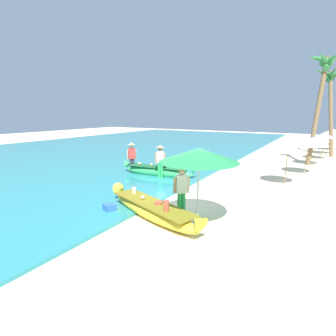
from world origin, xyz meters
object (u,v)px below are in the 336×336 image
(patio_umbrella_large, at_px, (199,155))
(palm_tree_tall_inland, at_px, (325,74))
(person_vendor_hatted, at_px, (160,160))
(boat_green_midground, at_px, (159,171))
(person_vendor_assistant, at_px, (132,156))
(palm_tree_leaning_seaward, at_px, (331,87))
(cooler_box, at_px, (109,208))
(boat_yellow_foreground, at_px, (152,210))
(person_tourist_customer, at_px, (182,189))

(patio_umbrella_large, bearing_deg, palm_tree_tall_inland, 78.05)
(palm_tree_tall_inland, bearing_deg, person_vendor_hatted, -128.92)
(person_vendor_hatted, bearing_deg, palm_tree_tall_inland, 51.08)
(boat_green_midground, distance_m, person_vendor_assistant, 1.83)
(boat_green_midground, distance_m, palm_tree_leaning_seaward, 15.31)
(person_vendor_assistant, height_order, cooler_box, person_vendor_assistant)
(person_vendor_hatted, height_order, cooler_box, person_vendor_hatted)
(boat_yellow_foreground, distance_m, person_vendor_hatted, 5.19)
(person_vendor_hatted, distance_m, cooler_box, 5.00)
(patio_umbrella_large, relative_size, cooler_box, 5.80)
(person_tourist_customer, height_order, palm_tree_leaning_seaward, palm_tree_leaning_seaward)
(boat_yellow_foreground, xyz_separation_m, person_tourist_customer, (0.70, 0.71, 0.63))
(patio_umbrella_large, bearing_deg, palm_tree_leaning_seaward, 79.97)
(person_vendor_hatted, xyz_separation_m, patio_umbrella_large, (4.02, -4.26, 1.13))
(boat_yellow_foreground, relative_size, patio_umbrella_large, 1.86)
(person_vendor_assistant, bearing_deg, boat_green_midground, 4.94)
(person_tourist_customer, xyz_separation_m, cooler_box, (-2.24, -1.06, -0.76))
(boat_yellow_foreground, distance_m, palm_tree_leaning_seaward, 18.61)
(person_vendor_assistant, bearing_deg, person_tourist_customer, -37.58)
(boat_yellow_foreground, height_order, person_tourist_customer, person_tourist_customer)
(person_tourist_customer, relative_size, person_vendor_assistant, 0.92)
(patio_umbrella_large, distance_m, cooler_box, 3.70)
(person_vendor_assistant, xyz_separation_m, cooler_box, (3.02, -5.11, -0.87))
(person_vendor_hatted, xyz_separation_m, person_tourist_customer, (3.21, -3.77, -0.12))
(cooler_box, bearing_deg, person_vendor_hatted, 123.28)
(boat_green_midground, xyz_separation_m, cooler_box, (1.35, -5.25, -0.16))
(person_vendor_assistant, height_order, palm_tree_tall_inland, palm_tree_tall_inland)
(person_tourist_customer, distance_m, palm_tree_leaning_seaward, 17.62)
(patio_umbrella_large, bearing_deg, cooler_box, -169.52)
(boat_green_midground, relative_size, person_vendor_assistant, 2.38)
(patio_umbrella_large, bearing_deg, boat_green_midground, 133.13)
(person_vendor_hatted, relative_size, cooler_box, 4.37)
(person_vendor_hatted, bearing_deg, patio_umbrella_large, -46.69)
(palm_tree_leaning_seaward, bearing_deg, palm_tree_tall_inland, -94.71)
(cooler_box, bearing_deg, palm_tree_leaning_seaward, 92.92)
(palm_tree_tall_inland, bearing_deg, patio_umbrella_large, -101.95)
(person_vendor_hatted, xyz_separation_m, person_vendor_assistant, (-2.05, 0.28, -0.01))
(person_vendor_hatted, bearing_deg, person_tourist_customer, -49.59)
(palm_tree_leaning_seaward, bearing_deg, patio_umbrella_large, -100.03)
(boat_yellow_foreground, xyz_separation_m, person_vendor_assistant, (-4.56, 4.76, 0.74))
(person_tourist_customer, height_order, person_vendor_assistant, person_vendor_assistant)
(person_vendor_hatted, distance_m, patio_umbrella_large, 5.97)
(boat_green_midground, relative_size, palm_tree_leaning_seaward, 0.63)
(palm_tree_leaning_seaward, relative_size, cooler_box, 16.34)
(palm_tree_tall_inland, bearing_deg, palm_tree_leaning_seaward, 85.29)
(boat_green_midground, bearing_deg, person_vendor_assistant, -175.06)
(boat_yellow_foreground, bearing_deg, person_vendor_assistant, 133.77)
(palm_tree_tall_inland, relative_size, palm_tree_leaning_seaward, 1.04)
(person_vendor_assistant, relative_size, palm_tree_tall_inland, 0.25)
(boat_yellow_foreground, distance_m, cooler_box, 1.58)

